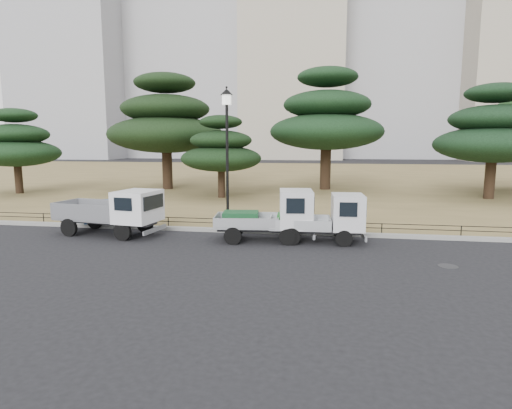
% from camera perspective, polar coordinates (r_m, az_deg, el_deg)
% --- Properties ---
extents(ground, '(220.00, 220.00, 0.00)m').
position_cam_1_polar(ground, '(15.40, -1.22, -5.86)').
color(ground, black).
extents(lawn, '(120.00, 56.00, 0.15)m').
position_cam_1_polar(lawn, '(45.51, 5.88, 3.64)').
color(lawn, olive).
rests_on(lawn, ground).
extents(curb, '(120.00, 0.25, 0.16)m').
position_cam_1_polar(curb, '(17.88, 0.31, -3.59)').
color(curb, gray).
rests_on(curb, ground).
extents(truck_large, '(4.48, 2.27, 1.87)m').
position_cam_1_polar(truck_large, '(18.31, -18.45, -0.70)').
color(truck_large, black).
rests_on(truck_large, ground).
extents(truck_kei_front, '(3.86, 2.00, 1.96)m').
position_cam_1_polar(truck_kei_front, '(16.42, 2.16, -1.49)').
color(truck_kei_front, black).
rests_on(truck_kei_front, ground).
extents(truck_kei_rear, '(3.57, 1.70, 1.83)m').
position_cam_1_polar(truck_kei_rear, '(16.39, 9.08, -1.83)').
color(truck_kei_rear, black).
rests_on(truck_kei_rear, ground).
extents(street_lamp, '(0.52, 0.52, 5.79)m').
position_cam_1_polar(street_lamp, '(18.06, -3.89, 9.24)').
color(street_lamp, black).
rests_on(street_lamp, lawn).
extents(pipe_fence, '(38.00, 0.04, 0.40)m').
position_cam_1_polar(pipe_fence, '(17.96, 0.39, -2.38)').
color(pipe_fence, black).
rests_on(pipe_fence, lawn).
extents(tarp_pile, '(1.79, 1.48, 1.04)m').
position_cam_1_polar(tarp_pile, '(20.68, -19.41, -1.07)').
color(tarp_pile, '#134F99').
rests_on(tarp_pile, lawn).
extents(manhole, '(0.60, 0.60, 0.01)m').
position_cam_1_polar(manhole, '(14.49, 24.22, -7.51)').
color(manhole, '#2D2D30').
rests_on(manhole, ground).
extents(pine_west_far, '(5.89, 5.89, 5.95)m').
position_cam_1_polar(pine_west_far, '(34.72, -29.37, 6.97)').
color(pine_west_far, black).
rests_on(pine_west_far, lawn).
extents(pine_west_near, '(8.77, 8.77, 8.77)m').
position_cam_1_polar(pine_west_near, '(33.89, -11.92, 10.59)').
color(pine_west_near, black).
rests_on(pine_west_near, lawn).
extents(pine_center_left, '(5.26, 5.26, 5.34)m').
position_cam_1_polar(pine_center_left, '(28.04, -4.67, 7.21)').
color(pine_center_left, black).
rests_on(pine_center_left, lawn).
extents(pine_center_right, '(8.62, 8.62, 9.15)m').
position_cam_1_polar(pine_center_right, '(33.41, 9.39, 11.11)').
color(pine_center_right, black).
rests_on(pine_center_right, lawn).
extents(pine_east_near, '(7.18, 7.18, 7.26)m').
position_cam_1_polar(pine_east_near, '(31.21, 29.11, 8.34)').
color(pine_east_near, black).
rests_on(pine_east_near, lawn).
extents(tower_far_west, '(24.00, 20.00, 65.00)m').
position_cam_1_polar(tower_far_west, '(114.56, -23.08, 22.24)').
color(tower_far_west, '#A0A0A5').
rests_on(tower_far_west, ground).
extents(tower_center_left, '(22.00, 20.00, 55.00)m').
position_cam_1_polar(tower_center_left, '(102.75, 5.15, 21.67)').
color(tower_center_left, '#AAA08C').
rests_on(tower_center_left, ground).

